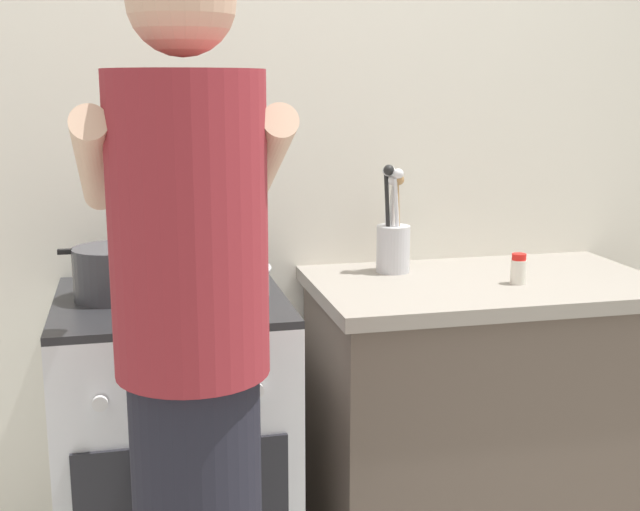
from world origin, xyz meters
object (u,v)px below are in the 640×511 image
utensil_crock (393,238)px  spice_bottle (518,269)px  pot (115,273)px  stove_range (176,456)px  mixing_bowl (223,279)px  person (194,390)px

utensil_crock → spice_bottle: 0.38m
pot → utensil_crock: (0.81, 0.13, 0.04)m
stove_range → pot: (-0.14, 0.02, 0.52)m
mixing_bowl → utensil_crock: size_ratio=0.80×
pot → person: person is taller
pot → person: (0.15, -0.61, -0.11)m
pot → spice_bottle: bearing=-4.6°
utensil_crock → stove_range: bearing=-166.7°
spice_bottle → mixing_bowl: bearing=176.3°
person → pot: bearing=104.2°
mixing_bowl → spice_bottle: 0.83m
pot → stove_range: bearing=-9.3°
stove_range → pot: bearing=170.7°
mixing_bowl → spice_bottle: size_ratio=2.98×
stove_range → pot: size_ratio=3.23×
mixing_bowl → person: bearing=-102.4°
person → utensil_crock: bearing=48.8°
stove_range → spice_bottle: spice_bottle is taller
utensil_crock → spice_bottle: (0.30, -0.22, -0.06)m
stove_range → person: 0.72m
mixing_bowl → utensil_crock: 0.56m
person → mixing_bowl: bearing=77.6°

